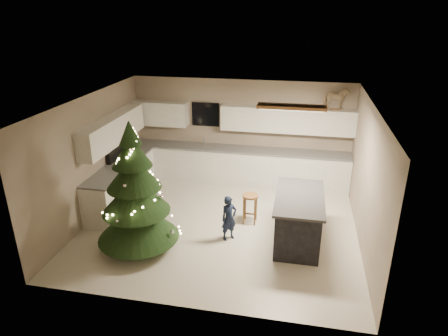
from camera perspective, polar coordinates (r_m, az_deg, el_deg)
The scene contains 8 objects.
ground_plane at distance 8.40m, azimuth -0.47°, elevation -8.17°, with size 5.50×5.50×0.00m, color beige.
room_shell at distance 7.67m, azimuth -0.34°, elevation 3.18°, with size 5.52×5.02×2.61m.
cabinetry at distance 9.72m, azimuth -3.77°, elevation 1.09°, with size 5.50×3.20×2.00m.
island at distance 7.80m, azimuth 10.56°, elevation -7.11°, with size 0.90×1.70×0.95m.
bar_stool at distance 8.31m, azimuth 3.76°, elevation -4.84°, with size 0.33×0.33×0.63m.
christmas_tree at distance 7.38m, azimuth -12.52°, elevation -4.31°, with size 1.55×1.50×2.48m.
toddler at distance 7.74m, azimuth 0.71°, elevation -7.19°, with size 0.33×0.22×0.90m, color black.
rocking_horse at distance 9.66m, azimuth 15.65°, elevation 9.53°, with size 0.63×0.40×0.51m.
Camera 1 is at (1.49, -7.10, 4.24)m, focal length 32.00 mm.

